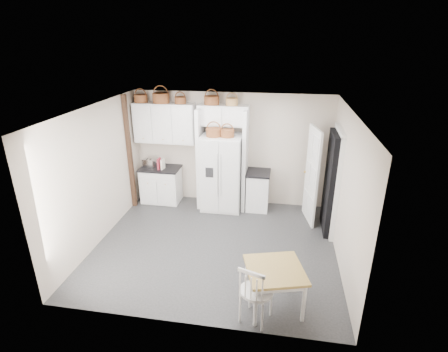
# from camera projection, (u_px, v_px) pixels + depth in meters

# --- Properties ---
(floor) EXTENTS (4.50, 4.50, 0.00)m
(floor) POSITION_uv_depth(u_px,v_px,m) (215.00, 245.00, 6.71)
(floor) COLOR #252528
(floor) RESTS_ON ground
(ceiling) EXTENTS (4.50, 4.50, 0.00)m
(ceiling) POSITION_uv_depth(u_px,v_px,m) (214.00, 110.00, 5.74)
(ceiling) COLOR white
(ceiling) RESTS_ON wall_back
(wall_back) EXTENTS (4.50, 0.00, 4.50)m
(wall_back) POSITION_uv_depth(u_px,v_px,m) (231.00, 149.00, 8.05)
(wall_back) COLOR beige
(wall_back) RESTS_ON floor
(wall_left) EXTENTS (0.00, 4.00, 4.00)m
(wall_left) POSITION_uv_depth(u_px,v_px,m) (98.00, 175.00, 6.57)
(wall_left) COLOR beige
(wall_left) RESTS_ON floor
(wall_right) EXTENTS (0.00, 4.00, 4.00)m
(wall_right) POSITION_uv_depth(u_px,v_px,m) (346.00, 192.00, 5.88)
(wall_right) COLOR beige
(wall_right) RESTS_ON floor
(refrigerator) EXTENTS (0.89, 0.72, 1.73)m
(refrigerator) POSITION_uv_depth(u_px,v_px,m) (222.00, 173.00, 7.88)
(refrigerator) COLOR silver
(refrigerator) RESTS_ON floor
(base_cab_left) EXTENTS (0.89, 0.56, 0.82)m
(base_cab_left) POSITION_uv_depth(u_px,v_px,m) (161.00, 185.00, 8.37)
(base_cab_left) COLOR white
(base_cab_left) RESTS_ON floor
(base_cab_right) EXTENTS (0.49, 0.59, 0.86)m
(base_cab_right) POSITION_uv_depth(u_px,v_px,m) (258.00, 191.00, 8.00)
(base_cab_right) COLOR white
(base_cab_right) RESTS_ON floor
(dining_table) EXTENTS (0.99, 0.99, 0.67)m
(dining_table) POSITION_uv_depth(u_px,v_px,m) (274.00, 288.00, 5.09)
(dining_table) COLOR brown
(dining_table) RESTS_ON floor
(windsor_chair) EXTENTS (0.59, 0.56, 0.97)m
(windsor_chair) POSITION_uv_depth(u_px,v_px,m) (256.00, 291.00, 4.79)
(windsor_chair) COLOR white
(windsor_chair) RESTS_ON floor
(counter_left) EXTENTS (0.93, 0.60, 0.04)m
(counter_left) POSITION_uv_depth(u_px,v_px,m) (160.00, 168.00, 8.20)
(counter_left) COLOR black
(counter_left) RESTS_ON base_cab_left
(counter_right) EXTENTS (0.53, 0.63, 0.04)m
(counter_right) POSITION_uv_depth(u_px,v_px,m) (258.00, 173.00, 7.83)
(counter_right) COLOR black
(counter_right) RESTS_ON base_cab_right
(toaster) EXTENTS (0.31, 0.21, 0.20)m
(toaster) POSITION_uv_depth(u_px,v_px,m) (149.00, 163.00, 8.18)
(toaster) COLOR silver
(toaster) RESTS_ON counter_left
(cookbook_red) EXTENTS (0.04, 0.17, 0.26)m
(cookbook_red) POSITION_uv_depth(u_px,v_px,m) (159.00, 164.00, 8.07)
(cookbook_red) COLOR #AB293A
(cookbook_red) RESTS_ON counter_left
(cookbook_cream) EXTENTS (0.06, 0.16, 0.23)m
(cookbook_cream) POSITION_uv_depth(u_px,v_px,m) (163.00, 164.00, 8.06)
(cookbook_cream) COLOR white
(cookbook_cream) RESTS_ON counter_left
(basket_upper_a) EXTENTS (0.30, 0.30, 0.17)m
(basket_upper_a) POSITION_uv_depth(u_px,v_px,m) (141.00, 99.00, 7.78)
(basket_upper_a) COLOR brown
(basket_upper_a) RESTS_ON upper_cabinet
(basket_upper_b) EXTENTS (0.37, 0.37, 0.22)m
(basket_upper_b) POSITION_uv_depth(u_px,v_px,m) (161.00, 98.00, 7.70)
(basket_upper_b) COLOR brown
(basket_upper_b) RESTS_ON upper_cabinet
(basket_upper_c) EXTENTS (0.25, 0.25, 0.15)m
(basket_upper_c) POSITION_uv_depth(u_px,v_px,m) (180.00, 100.00, 7.65)
(basket_upper_c) COLOR brown
(basket_upper_c) RESTS_ON upper_cabinet
(basket_bridge_a) EXTENTS (0.33, 0.33, 0.18)m
(basket_bridge_a) POSITION_uv_depth(u_px,v_px,m) (212.00, 100.00, 7.53)
(basket_bridge_a) COLOR brown
(basket_bridge_a) RESTS_ON bridge_cabinet
(basket_bridge_b) EXTENTS (0.26, 0.26, 0.15)m
(basket_bridge_b) POSITION_uv_depth(u_px,v_px,m) (232.00, 102.00, 7.47)
(basket_bridge_b) COLOR #A47E35
(basket_bridge_b) RESTS_ON bridge_cabinet
(basket_fridge_a) EXTENTS (0.33, 0.33, 0.18)m
(basket_fridge_a) POSITION_uv_depth(u_px,v_px,m) (214.00, 132.00, 7.45)
(basket_fridge_a) COLOR brown
(basket_fridge_a) RESTS_ON refrigerator
(basket_fridge_b) EXTENTS (0.30, 0.30, 0.16)m
(basket_fridge_b) POSITION_uv_depth(u_px,v_px,m) (227.00, 133.00, 7.41)
(basket_fridge_b) COLOR brown
(basket_fridge_b) RESTS_ON refrigerator
(upper_cabinet) EXTENTS (1.40, 0.34, 0.90)m
(upper_cabinet) POSITION_uv_depth(u_px,v_px,m) (165.00, 123.00, 7.90)
(upper_cabinet) COLOR white
(upper_cabinet) RESTS_ON wall_back
(bridge_cabinet) EXTENTS (1.12, 0.34, 0.45)m
(bridge_cabinet) POSITION_uv_depth(u_px,v_px,m) (223.00, 115.00, 7.61)
(bridge_cabinet) COLOR white
(bridge_cabinet) RESTS_ON wall_back
(fridge_panel_left) EXTENTS (0.08, 0.60, 2.30)m
(fridge_panel_left) POSITION_uv_depth(u_px,v_px,m) (200.00, 158.00, 7.94)
(fridge_panel_left) COLOR white
(fridge_panel_left) RESTS_ON floor
(fridge_panel_right) EXTENTS (0.08, 0.60, 2.30)m
(fridge_panel_right) POSITION_uv_depth(u_px,v_px,m) (245.00, 161.00, 7.78)
(fridge_panel_right) COLOR white
(fridge_panel_right) RESTS_ON floor
(trim_post) EXTENTS (0.09, 0.09, 2.60)m
(trim_post) POSITION_uv_depth(u_px,v_px,m) (130.00, 153.00, 7.80)
(trim_post) COLOR #3A2717
(trim_post) RESTS_ON floor
(doorway_void) EXTENTS (0.18, 0.85, 2.05)m
(doorway_void) POSITION_uv_depth(u_px,v_px,m) (331.00, 183.00, 6.91)
(doorway_void) COLOR black
(doorway_void) RESTS_ON floor
(door_slab) EXTENTS (0.21, 0.79, 2.05)m
(door_slab) POSITION_uv_depth(u_px,v_px,m) (312.00, 176.00, 7.27)
(door_slab) COLOR white
(door_slab) RESTS_ON floor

